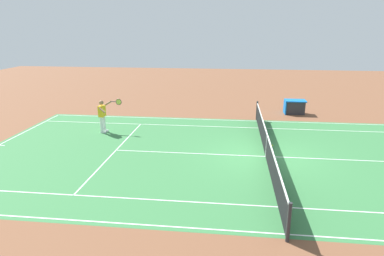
{
  "coord_description": "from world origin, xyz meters",
  "views": [
    {
      "loc": [
        1.52,
        13.31,
        5.16
      ],
      "look_at": [
        3.16,
        -0.74,
        0.9
      ],
      "focal_mm": 31.65,
      "sensor_mm": 36.0,
      "label": 1
    }
  ],
  "objects_px": {
    "equipment_cart_tarped": "(294,107)",
    "tennis_ball": "(272,145)",
    "tennis_player_near": "(103,114)",
    "tennis_net": "(267,145)"
  },
  "relations": [
    {
      "from": "tennis_player_near",
      "to": "equipment_cart_tarped",
      "type": "xyz_separation_m",
      "value": [
        -10.24,
        -5.02,
        -0.49
      ]
    },
    {
      "from": "tennis_player_near",
      "to": "tennis_net",
      "type": "bearing_deg",
      "value": 162.53
    },
    {
      "from": "tennis_ball",
      "to": "equipment_cart_tarped",
      "type": "xyz_separation_m",
      "value": [
        -1.97,
        -6.17,
        0.4
      ]
    },
    {
      "from": "tennis_ball",
      "to": "equipment_cart_tarped",
      "type": "relative_size",
      "value": 0.05
    },
    {
      "from": "tennis_player_near",
      "to": "equipment_cart_tarped",
      "type": "relative_size",
      "value": 1.36
    },
    {
      "from": "equipment_cart_tarped",
      "to": "tennis_ball",
      "type": "bearing_deg",
      "value": 72.3
    },
    {
      "from": "tennis_player_near",
      "to": "tennis_ball",
      "type": "bearing_deg",
      "value": 172.02
    },
    {
      "from": "tennis_player_near",
      "to": "tennis_ball",
      "type": "height_order",
      "value": "tennis_player_near"
    },
    {
      "from": "tennis_player_near",
      "to": "tennis_ball",
      "type": "xyz_separation_m",
      "value": [
        -8.27,
        1.16,
        -0.9
      ]
    },
    {
      "from": "tennis_ball",
      "to": "equipment_cart_tarped",
      "type": "distance_m",
      "value": 6.49
    }
  ]
}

